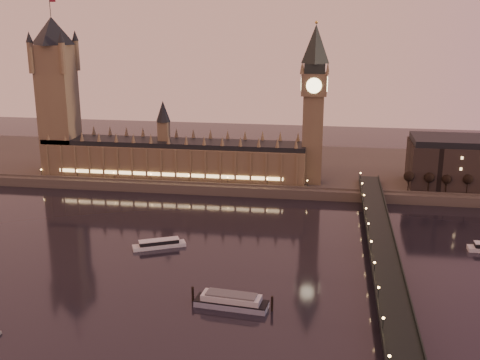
% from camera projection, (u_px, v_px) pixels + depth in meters
% --- Properties ---
extents(ground, '(700.00, 700.00, 0.00)m').
position_uv_depth(ground, '(191.00, 258.00, 294.46)').
color(ground, black).
rests_on(ground, ground).
extents(far_embankment, '(560.00, 130.00, 6.00)m').
position_uv_depth(far_embankment, '(281.00, 168.00, 446.03)').
color(far_embankment, '#423D35').
rests_on(far_embankment, ground).
extents(palace_of_westminster, '(180.00, 26.62, 52.00)m').
position_uv_depth(palace_of_westminster, '(173.00, 154.00, 409.08)').
color(palace_of_westminster, brown).
rests_on(palace_of_westminster, ground).
extents(victoria_tower, '(31.68, 31.68, 118.00)m').
position_uv_depth(victoria_tower, '(57.00, 87.00, 408.27)').
color(victoria_tower, brown).
rests_on(victoria_tower, ground).
extents(big_ben, '(17.68, 17.68, 104.00)m').
position_uv_depth(big_ben, '(314.00, 95.00, 383.83)').
color(big_ben, brown).
rests_on(big_ben, ground).
extents(westminster_bridge, '(13.20, 260.00, 15.30)m').
position_uv_depth(westminster_bridge, '(383.00, 259.00, 279.79)').
color(westminster_bridge, black).
rests_on(westminster_bridge, ground).
extents(bare_tree_0, '(5.45, 5.45, 11.09)m').
position_uv_depth(bare_tree_0, '(407.00, 179.00, 377.67)').
color(bare_tree_0, black).
rests_on(bare_tree_0, ground).
extents(bare_tree_1, '(5.45, 5.45, 11.09)m').
position_uv_depth(bare_tree_1, '(428.00, 180.00, 375.83)').
color(bare_tree_1, black).
rests_on(bare_tree_1, ground).
extents(bare_tree_2, '(5.45, 5.45, 11.09)m').
position_uv_depth(bare_tree_2, '(449.00, 180.00, 373.99)').
color(bare_tree_2, black).
rests_on(bare_tree_2, ground).
extents(bare_tree_3, '(5.45, 5.45, 11.09)m').
position_uv_depth(bare_tree_3, '(470.00, 181.00, 372.15)').
color(bare_tree_3, black).
rests_on(bare_tree_3, ground).
extents(cruise_boat_a, '(26.81, 16.67, 4.30)m').
position_uv_depth(cruise_boat_a, '(159.00, 244.00, 306.58)').
color(cruise_boat_a, silver).
rests_on(cruise_boat_a, ground).
extents(moored_barge, '(34.61, 11.63, 6.38)m').
position_uv_depth(moored_barge, '(231.00, 301.00, 245.62)').
color(moored_barge, '#8993AE').
rests_on(moored_barge, ground).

